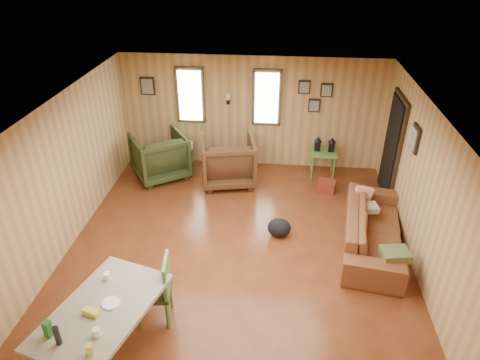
# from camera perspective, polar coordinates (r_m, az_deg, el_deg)

# --- Properties ---
(room) EXTENTS (5.54, 6.04, 2.44)m
(room) POSITION_cam_1_polar(r_m,az_deg,el_deg) (6.67, 1.34, 0.54)
(room) COLOR brown
(room) RESTS_ON ground
(sofa) EXTENTS (1.01, 2.36, 0.90)m
(sofa) POSITION_cam_1_polar(r_m,az_deg,el_deg) (7.24, 17.50, -5.52)
(sofa) COLOR brown
(sofa) RESTS_ON ground
(recliner_brown) EXTENTS (1.23, 1.18, 1.08)m
(recliner_brown) POSITION_cam_1_polar(r_m,az_deg,el_deg) (8.66, -1.61, 2.90)
(recliner_brown) COLOR #492A16
(recliner_brown) RESTS_ON ground
(recliner_green) EXTENTS (1.37, 1.36, 1.05)m
(recliner_green) POSITION_cam_1_polar(r_m,az_deg,el_deg) (9.03, -10.68, 3.44)
(recliner_green) COLOR #2D3719
(recliner_green) RESTS_ON ground
(end_table) EXTENTS (0.59, 0.55, 0.68)m
(end_table) POSITION_cam_1_polar(r_m,az_deg,el_deg) (9.37, -7.89, 3.74)
(end_table) COLOR #5F9843
(end_table) RESTS_ON ground
(side_table) EXTENTS (0.57, 0.57, 0.88)m
(side_table) POSITION_cam_1_polar(r_m,az_deg,el_deg) (9.07, 11.15, 4.02)
(side_table) COLOR #5F9843
(side_table) RESTS_ON ground
(cooler) EXTENTS (0.39, 0.31, 0.24)m
(cooler) POSITION_cam_1_polar(r_m,az_deg,el_deg) (8.69, 11.46, -0.79)
(cooler) COLOR maroon
(cooler) RESTS_ON ground
(backpack) EXTENTS (0.41, 0.31, 0.34)m
(backpack) POSITION_cam_1_polar(r_m,az_deg,el_deg) (7.30, 5.25, -6.35)
(backpack) COLOR black
(backpack) RESTS_ON ground
(sofa_pillows) EXTENTS (0.66, 1.72, 0.35)m
(sofa_pillows) POSITION_cam_1_polar(r_m,az_deg,el_deg) (7.11, 18.01, -5.78)
(sofa_pillows) COLOR #505A32
(sofa_pillows) RESTS_ON sofa
(dining_table) EXTENTS (1.36, 1.79, 1.04)m
(dining_table) POSITION_cam_1_polar(r_m,az_deg,el_deg) (5.33, -17.97, -16.64)
(dining_table) COLOR gray
(dining_table) RESTS_ON ground
(dining_chair) EXTENTS (0.50, 0.50, 0.99)m
(dining_chair) POSITION_cam_1_polar(r_m,az_deg,el_deg) (5.75, -10.76, -13.80)
(dining_chair) COLOR #2D3719
(dining_chair) RESTS_ON ground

